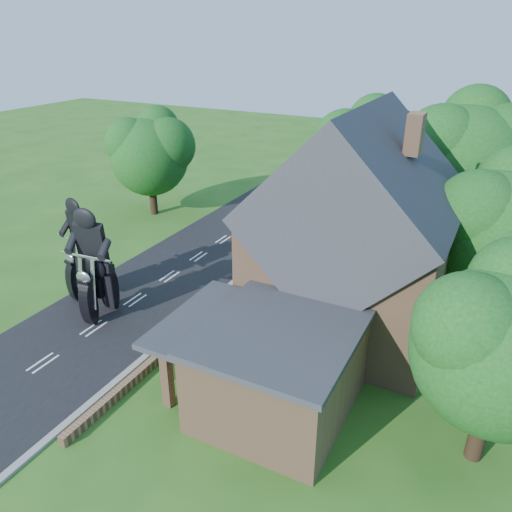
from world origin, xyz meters
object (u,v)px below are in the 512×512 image
at_px(garden_wall, 226,299).
at_px(motorcycle_follow, 88,281).
at_px(house, 354,240).
at_px(motorcycle_lead, 100,301).
at_px(annex, 276,367).

xyz_separation_m(garden_wall, motorcycle_follow, (-6.79, -2.65, 0.62)).
distance_m(house, motorcycle_lead, 12.49).
relative_size(annex, motorcycle_lead, 3.85).
bearing_deg(house, motorcycle_lead, -155.55).
distance_m(garden_wall, motorcycle_follow, 7.31).
height_order(garden_wall, motorcycle_lead, motorcycle_lead).
bearing_deg(annex, house, 84.76).
xyz_separation_m(house, motorcycle_lead, (-10.92, -4.96, -3.49)).
bearing_deg(garden_wall, motorcycle_lead, -140.00).
height_order(motorcycle_lead, motorcycle_follow, motorcycle_lead).
bearing_deg(motorcycle_follow, house, -152.92).
height_order(garden_wall, house, house).
relative_size(garden_wall, annex, 3.12).
distance_m(garden_wall, house, 7.52).
distance_m(house, annex, 7.30).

